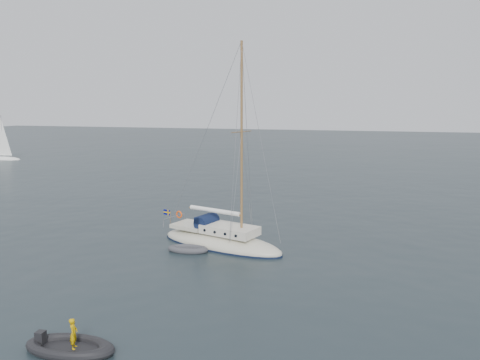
# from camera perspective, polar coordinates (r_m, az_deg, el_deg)

# --- Properties ---
(ground) EXTENTS (300.00, 300.00, 0.00)m
(ground) POSITION_cam_1_polar(r_m,az_deg,el_deg) (30.01, 0.04, -9.69)
(ground) COLOR black
(ground) RESTS_ON ground
(sailboat) EXTENTS (10.06, 3.01, 14.33)m
(sailboat) POSITION_cam_1_polar(r_m,az_deg,el_deg) (32.54, -2.33, -6.19)
(sailboat) COLOR beige
(sailboat) RESTS_ON ground
(dinghy) EXTENTS (2.76, 1.25, 0.40)m
(dinghy) POSITION_cam_1_polar(r_m,az_deg,el_deg) (31.69, -6.35, -8.38)
(dinghy) COLOR #444449
(dinghy) RESTS_ON ground
(rib) EXTENTS (3.79, 1.72, 1.45)m
(rib) POSITION_cam_1_polar(r_m,az_deg,el_deg) (20.84, -20.07, -18.52)
(rib) COLOR black
(rib) RESTS_ON ground
(distant_yacht_a) EXTENTS (6.24, 3.33, 8.27)m
(distant_yacht_a) POSITION_cam_1_polar(r_m,az_deg,el_deg) (92.24, -26.98, 4.40)
(distant_yacht_a) COLOR white
(distant_yacht_a) RESTS_ON ground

